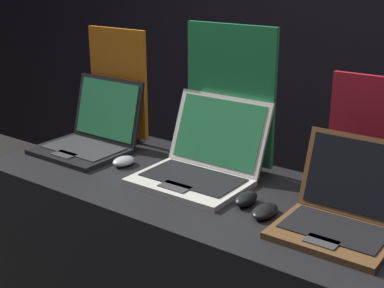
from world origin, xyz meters
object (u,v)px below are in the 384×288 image
Objects in this scene: laptop_middle at (201,162)px; mouse_back at (265,211)px; promo_stand_front at (119,88)px; laptop_back at (341,211)px; mouse_front at (124,161)px; mouse_middle at (246,199)px; promo_stand_back at (377,143)px; laptop_front at (91,135)px; promo_stand_middle at (229,99)px.

laptop_middle reaches higher than mouse_back.
promo_stand_front is 1.50× the size of laptop_back.
mouse_middle is at bearing -2.67° from mouse_front.
laptop_back is (0.89, -0.01, 0.04)m from mouse_front.
laptop_front is at bearing -169.44° from promo_stand_back.
promo_stand_middle reaches higher than laptop_back.
laptop_middle reaches higher than mouse_front.
laptop_middle is at bearing 159.06° from mouse_middle.
laptop_back is (0.32, 0.01, 0.04)m from mouse_middle.
laptop_front is 3.38× the size of mouse_middle.
laptop_front is 1.13m from laptop_back.
laptop_back is (0.57, -0.08, -0.00)m from laptop_middle.
laptop_back is at bearing -90.00° from promo_stand_back.
mouse_middle is 0.32× the size of laptop_back.
promo_stand_front is 1.23× the size of laptop_middle.
mouse_back is at bearing -5.54° from mouse_front.
promo_stand_back is (0.00, 0.28, 0.14)m from laptop_back.
laptop_middle is 0.27m from mouse_middle.
promo_stand_back reaches higher than laptop_front.
promo_stand_front is at bearing 167.47° from laptop_back.
laptop_middle is at bearing 158.63° from mouse_back.
promo_stand_middle reaches higher than mouse_front.
laptop_back is (1.12, -0.07, -0.01)m from laptop_front.
promo_stand_front reaches higher than laptop_back.
promo_stand_front is 0.91× the size of promo_stand_middle.
laptop_back is at bearing -12.53° from promo_stand_front.
mouse_front is 0.18× the size of promo_stand_middle.
mouse_front is at bearing -44.77° from promo_stand_front.
laptop_back is at bearing -0.89° from mouse_front.
promo_stand_middle is 0.66m from laptop_back.
promo_stand_back is (0.32, 0.29, 0.18)m from mouse_middle.
laptop_back reaches higher than mouse_middle.
laptop_front reaches higher than mouse_back.
promo_stand_back reaches higher than mouse_middle.
laptop_middle is 3.42× the size of mouse_back.
promo_stand_front is at bearing 163.36° from laptop_middle.
promo_stand_middle reaches higher than mouse_middle.
promo_stand_middle is 0.53m from mouse_back.
laptop_front is 3.67× the size of mouse_front.
promo_stand_front is 1.16m from laptop_back.
laptop_front reaches higher than laptop_middle.
mouse_back is (0.66, -0.06, -0.00)m from mouse_front.
promo_stand_middle is 1.31× the size of promo_stand_back.
mouse_middle is 0.10m from mouse_back.
laptop_front is 1.10× the size of laptop_back.
laptop_back is at bearing 2.35° from mouse_middle.
mouse_middle is (0.57, -0.03, 0.00)m from mouse_front.
promo_stand_middle is at bearing 131.54° from mouse_middle.
laptop_front is 3.09× the size of mouse_back.
promo_stand_back is at bearing 1.56° from promo_stand_front.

